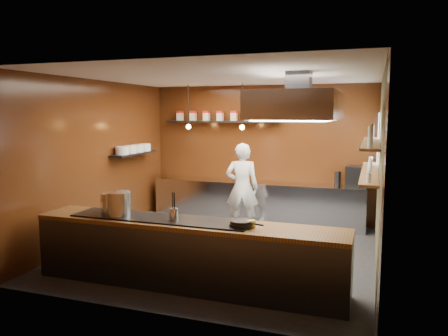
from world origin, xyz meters
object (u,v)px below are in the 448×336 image
at_px(stockpot_small, 111,203).
at_px(espresso_machine, 358,177).
at_px(stockpot_large, 119,204).
at_px(chef, 242,188).
at_px(extractor_hood, 298,105).

relative_size(stockpot_small, espresso_machine, 0.74).
relative_size(stockpot_large, espresso_machine, 0.83).
distance_m(espresso_machine, chef, 2.37).
height_order(extractor_hood, espresso_machine, extractor_hood).
relative_size(extractor_hood, chef, 1.11).
distance_m(extractor_hood, stockpot_small, 3.11).
xyz_separation_m(extractor_hood, stockpot_large, (-2.32, -1.26, -1.40)).
height_order(stockpot_large, chef, chef).
bearing_deg(stockpot_large, extractor_hood, 28.55).
distance_m(extractor_hood, chef, 2.75).
distance_m(extractor_hood, espresso_machine, 3.08).
distance_m(stockpot_large, chef, 3.16).
bearing_deg(chef, espresso_machine, -170.41).
distance_m(stockpot_small, espresso_machine, 5.03).
bearing_deg(stockpot_large, chef, 72.80).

